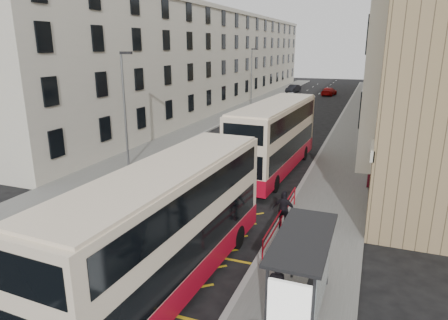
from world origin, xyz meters
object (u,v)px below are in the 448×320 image
at_px(street_lamp_far, 252,75).
at_px(pedestrian_near, 276,288).
at_px(double_decker_front, 168,228).
at_px(double_decker_rear, 275,137).
at_px(car_dark, 293,89).
at_px(bus_shelter, 305,264).
at_px(white_van, 270,103).
at_px(car_red, 329,91).
at_px(street_lamp_near, 125,104).
at_px(car_silver, 290,96).
at_px(pedestrian_mid, 306,240).
at_px(pedestrian_far, 284,210).

relative_size(street_lamp_far, pedestrian_near, 4.59).
bearing_deg(double_decker_front, double_decker_rear, 91.98).
distance_m(street_lamp_far, double_decker_front, 43.26).
height_order(double_decker_front, car_dark, double_decker_front).
distance_m(bus_shelter, street_lamp_far, 44.94).
relative_size(double_decker_rear, pedestrian_near, 7.04).
xyz_separation_m(bus_shelter, car_dark, (-13.26, 64.68, -1.43)).
bearing_deg(street_lamp_far, double_decker_rear, -69.83).
xyz_separation_m(bus_shelter, street_lamp_far, (-14.69, 42.39, 2.50)).
height_order(white_van, car_red, white_van).
xyz_separation_m(bus_shelter, street_lamp_near, (-14.69, 12.39, 2.50)).
relative_size(pedestrian_near, car_silver, 0.44).
height_order(street_lamp_far, double_decker_front, street_lamp_far).
bearing_deg(pedestrian_mid, white_van, 105.58).
bearing_deg(car_red, car_silver, 68.89).
bearing_deg(double_decker_rear, street_lamp_near, -161.39).
bearing_deg(pedestrian_near, double_decker_rear, -91.47).
bearing_deg(white_van, pedestrian_near, -76.04).
relative_size(street_lamp_near, car_silver, 2.04).
bearing_deg(car_silver, car_dark, 93.35).
height_order(double_decker_front, pedestrian_mid, double_decker_front).
xyz_separation_m(pedestrian_far, white_van, (-10.46, 38.11, -0.41)).
height_order(pedestrian_near, car_dark, pedestrian_near).
bearing_deg(pedestrian_mid, bus_shelter, -82.86).
height_order(street_lamp_near, car_dark, street_lamp_near).
bearing_deg(pedestrian_far, white_van, -70.82).
relative_size(pedestrian_far, car_silver, 0.48).
bearing_deg(car_dark, car_red, -9.04).
height_order(double_decker_rear, pedestrian_far, double_decker_rear).
xyz_separation_m(double_decker_rear, car_silver, (-6.71, 37.84, -1.80)).
bearing_deg(car_red, double_decker_rear, 99.63).
relative_size(bus_shelter, double_decker_rear, 0.35).
xyz_separation_m(street_lamp_far, car_dark, (1.43, 22.29, -3.93)).
bearing_deg(bus_shelter, car_red, 95.88).
relative_size(car_silver, car_dark, 0.91).
distance_m(street_lamp_far, double_decker_rear, 29.07).
relative_size(street_lamp_far, car_red, 1.68).
height_order(double_decker_rear, car_red, double_decker_rear).
bearing_deg(double_decker_front, bus_shelter, -1.13).
distance_m(street_lamp_near, car_red, 50.63).
distance_m(double_decker_front, double_decker_rear, 14.87).
relative_size(double_decker_front, pedestrian_mid, 6.23).
height_order(bus_shelter, car_silver, bus_shelter).
height_order(pedestrian_mid, white_van, pedestrian_mid).
xyz_separation_m(car_dark, car_red, (6.86, -2.50, -0.02)).
bearing_deg(pedestrian_far, car_dark, -75.26).
xyz_separation_m(bus_shelter, double_decker_rear, (-4.70, 15.18, 0.33)).
height_order(double_decker_rear, car_silver, double_decker_rear).
relative_size(pedestrian_mid, car_silver, 0.48).
bearing_deg(double_decker_front, street_lamp_far, 105.78).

